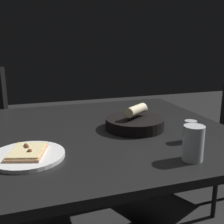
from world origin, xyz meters
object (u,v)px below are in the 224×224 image
pepper_shaker (190,132)px  pizza_plate (28,155)px  dining_table (102,140)px  bread_basket (134,122)px  chair_spare (218,133)px  beer_glass (193,145)px

pepper_shaker → pizza_plate: bearing=-3.4°
dining_table → bread_basket: (-0.14, 0.04, 0.09)m
dining_table → chair_spare: size_ratio=1.30×
beer_glass → pepper_shaker: bearing=-120.7°
dining_table → pepper_shaker: size_ratio=13.34×
chair_spare → beer_glass: bearing=45.7°
beer_glass → bread_basket: bearing=-81.9°
beer_glass → chair_spare: chair_spare is taller
dining_table → pizza_plate: bearing=33.9°
pizza_plate → pepper_shaker: size_ratio=2.97×
dining_table → pepper_shaker: pepper_shaker is taller
chair_spare → pizza_plate: bearing=23.7°
bread_basket → pepper_shaker: bearing=123.3°
bread_basket → beer_glass: (-0.05, 0.38, 0.02)m
bread_basket → pepper_shaker: size_ratio=3.12×
pizza_plate → beer_glass: (-0.53, 0.19, 0.04)m
pepper_shaker → chair_spare: (-0.63, -0.59, -0.26)m
pizza_plate → pepper_shaker: 0.62m
pizza_plate → chair_spare: chair_spare is taller
pepper_shaker → chair_spare: size_ratio=0.10×
beer_glass → pepper_shaker: (-0.09, -0.15, -0.01)m
dining_table → beer_glass: 0.47m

